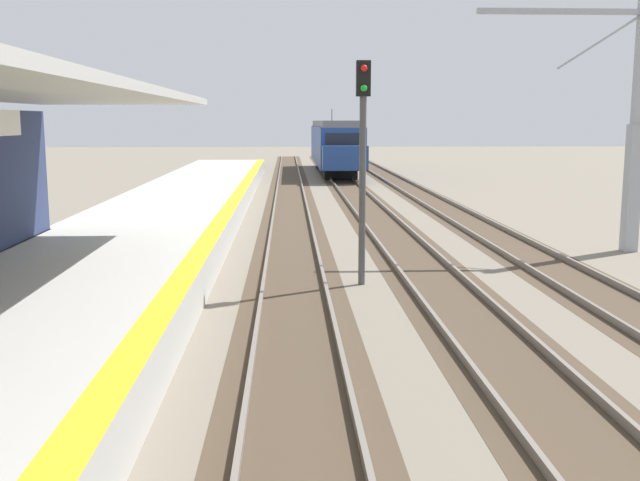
# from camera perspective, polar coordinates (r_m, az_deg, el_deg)

# --- Properties ---
(station_platform) EXTENTS (5.00, 80.00, 0.91)m
(station_platform) POSITION_cam_1_polar(r_m,az_deg,el_deg) (17.84, -16.30, -2.14)
(station_platform) COLOR #B7B5AD
(station_platform) RESTS_ON ground
(track_pair_nearest_platform) EXTENTS (2.34, 120.00, 0.16)m
(track_pair_nearest_platform) POSITION_cam_1_polar(r_m,az_deg,el_deg) (21.33, -2.11, -1.05)
(track_pair_nearest_platform) COLOR #4C3D2D
(track_pair_nearest_platform) RESTS_ON ground
(track_pair_middle) EXTENTS (2.34, 120.00, 0.16)m
(track_pair_middle) POSITION_cam_1_polar(r_m,az_deg,el_deg) (21.62, 6.94, -0.98)
(track_pair_middle) COLOR #4C3D2D
(track_pair_middle) RESTS_ON ground
(track_pair_far_side) EXTENTS (2.34, 120.00, 0.16)m
(track_pair_far_side) POSITION_cam_1_polar(r_m,az_deg,el_deg) (22.43, 15.54, -0.88)
(track_pair_far_side) COLOR #4C3D2D
(track_pair_far_side) RESTS_ON ground
(approaching_train) EXTENTS (2.93, 19.60, 4.76)m
(approaching_train) POSITION_cam_1_polar(r_m,az_deg,el_deg) (55.18, 1.17, 7.47)
(approaching_train) COLOR navy
(approaching_train) RESTS_ON ground
(rail_signal_post) EXTENTS (0.32, 0.34, 5.20)m
(rail_signal_post) POSITION_cam_1_polar(r_m,az_deg,el_deg) (17.24, 3.31, 7.02)
(rail_signal_post) COLOR #4C4C4C
(rail_signal_post) RESTS_ON ground
(catenary_pylon_far_side) EXTENTS (5.00, 0.40, 7.50)m
(catenary_pylon_far_side) POSITION_cam_1_polar(r_m,az_deg,el_deg) (23.50, 22.51, 7.92)
(catenary_pylon_far_side) COLOR #9EA3A8
(catenary_pylon_far_side) RESTS_ON ground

